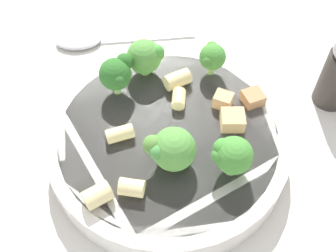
# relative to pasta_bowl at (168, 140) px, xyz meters

# --- Properties ---
(ground_plane) EXTENTS (2.00, 2.00, 0.00)m
(ground_plane) POSITION_rel_pasta_bowl_xyz_m (0.00, 0.00, -0.02)
(ground_plane) COLOR beige
(pasta_bowl) EXTENTS (0.23, 0.23, 0.03)m
(pasta_bowl) POSITION_rel_pasta_bowl_xyz_m (0.00, 0.00, 0.00)
(pasta_bowl) COLOR silver
(pasta_bowl) RESTS_ON ground_plane
(broccoli_floret_0) EXTENTS (0.04, 0.04, 0.04)m
(broccoli_floret_0) POSITION_rel_pasta_bowl_xyz_m (0.03, -0.00, 0.04)
(broccoli_floret_0) COLOR #93B766
(broccoli_floret_0) RESTS_ON pasta_bowl
(broccoli_floret_1) EXTENTS (0.03, 0.04, 0.04)m
(broccoli_floret_1) POSITION_rel_pasta_bowl_xyz_m (0.05, 0.05, 0.04)
(broccoli_floret_1) COLOR #9EC175
(broccoli_floret_1) RESTS_ON pasta_bowl
(broccoli_floret_2) EXTENTS (0.04, 0.04, 0.04)m
(broccoli_floret_2) POSITION_rel_pasta_bowl_xyz_m (-0.08, -0.01, 0.04)
(broccoli_floret_2) COLOR #84AD60
(broccoli_floret_2) RESTS_ON pasta_bowl
(broccoli_floret_3) EXTENTS (0.04, 0.03, 0.04)m
(broccoli_floret_3) POSITION_rel_pasta_bowl_xyz_m (-0.06, -0.04, 0.04)
(broccoli_floret_3) COLOR #9EC175
(broccoli_floret_3) RESTS_ON pasta_bowl
(broccoli_floret_4) EXTENTS (0.03, 0.03, 0.04)m
(broccoli_floret_4) POSITION_rel_pasta_bowl_xyz_m (-0.07, 0.06, 0.04)
(broccoli_floret_4) COLOR #93B766
(broccoli_floret_4) RESTS_ON pasta_bowl
(rigatoni_0) EXTENTS (0.02, 0.03, 0.01)m
(rigatoni_0) POSITION_rel_pasta_bowl_xyz_m (0.00, -0.05, 0.02)
(rigatoni_0) COLOR beige
(rigatoni_0) RESTS_ON pasta_bowl
(rigatoni_1) EXTENTS (0.02, 0.03, 0.02)m
(rigatoni_1) POSITION_rel_pasta_bowl_xyz_m (-0.06, 0.02, 0.02)
(rigatoni_1) COLOR beige
(rigatoni_1) RESTS_ON pasta_bowl
(rigatoni_2) EXTENTS (0.03, 0.03, 0.02)m
(rigatoni_2) POSITION_rel_pasta_bowl_xyz_m (0.06, -0.07, 0.02)
(rigatoni_2) COLOR beige
(rigatoni_2) RESTS_ON pasta_bowl
(rigatoni_3) EXTENTS (0.02, 0.02, 0.02)m
(rigatoni_3) POSITION_rel_pasta_bowl_xyz_m (0.06, -0.04, 0.02)
(rigatoni_3) COLOR beige
(rigatoni_3) RESTS_ON pasta_bowl
(rigatoni_4) EXTENTS (0.02, 0.02, 0.01)m
(rigatoni_4) POSITION_rel_pasta_bowl_xyz_m (-0.03, 0.02, 0.02)
(rigatoni_4) COLOR beige
(rigatoni_4) RESTS_ON pasta_bowl
(chicken_chunk_0) EXTENTS (0.02, 0.02, 0.01)m
(chicken_chunk_0) POSITION_rel_pasta_bowl_xyz_m (-0.03, 0.06, 0.02)
(chicken_chunk_0) COLOR tan
(chicken_chunk_0) RESTS_ON pasta_bowl
(chicken_chunk_1) EXTENTS (0.02, 0.02, 0.01)m
(chicken_chunk_1) POSITION_rel_pasta_bowl_xyz_m (0.00, 0.06, 0.02)
(chicken_chunk_1) COLOR tan
(chicken_chunk_1) RESTS_ON pasta_bowl
(chicken_chunk_2) EXTENTS (0.02, 0.02, 0.01)m
(chicken_chunk_2) POSITION_rel_pasta_bowl_xyz_m (-0.03, 0.09, 0.02)
(chicken_chunk_2) COLOR #A87A4C
(chicken_chunk_2) RESTS_ON pasta_bowl
(spoon) EXTENTS (0.04, 0.18, 0.01)m
(spoon) POSITION_rel_pasta_bowl_xyz_m (-0.17, -0.06, -0.01)
(spoon) COLOR silver
(spoon) RESTS_ON ground_plane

